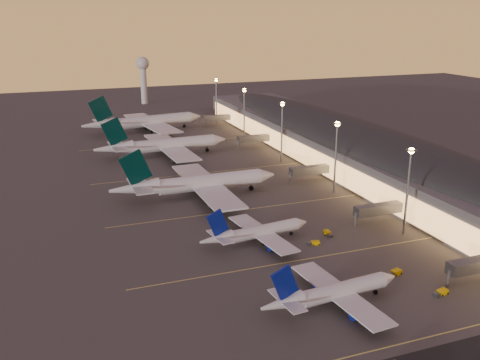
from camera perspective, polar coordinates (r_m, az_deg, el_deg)
name	(u,v)px	position (r m, az deg, el deg)	size (l,w,h in m)	color
ground	(292,252)	(145.45, 5.52, -7.70)	(700.00, 700.00, 0.00)	#3F3D3A
airliner_narrow_south	(332,293)	(120.66, 9.80, -11.77)	(34.85, 31.24, 12.44)	silver
airliner_narrow_north	(256,232)	(149.35, 1.71, -5.62)	(33.87, 30.48, 12.09)	silver
airliner_wide_near	(196,184)	(185.87, -4.67, -0.39)	(59.35, 53.86, 19.04)	silver
airliner_wide_mid	(163,145)	(241.38, -8.22, 3.68)	(60.47, 55.11, 19.36)	silver
airliner_wide_far	(145,122)	(293.22, -10.15, 6.12)	(66.57, 61.29, 21.33)	silver
terminal_building	(349,143)	(231.52, 11.60, 3.88)	(56.35, 255.00, 17.46)	#535358
light_masts	(304,131)	(210.70, 6.80, 5.24)	(2.20, 217.20, 25.90)	slate
radar_tower	(143,72)	(386.20, -10.30, 11.24)	(9.00, 9.00, 32.50)	silver
lane_markings	(240,205)	(179.42, -0.04, -2.65)	(90.00, 180.36, 0.00)	#D8C659
baggage_tug_a	(441,292)	(132.82, 20.66, -11.16)	(3.97, 2.15, 1.12)	#E3B300
baggage_tug_b	(395,273)	(138.41, 16.19, -9.49)	(4.20, 2.49, 1.18)	#E3B300
baggage_tug_c	(314,243)	(150.71, 7.89, -6.67)	(3.57, 1.99, 1.01)	#E3B300
baggage_tug_d	(328,233)	(157.53, 9.37, -5.63)	(1.88, 3.85, 1.11)	#E3B300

